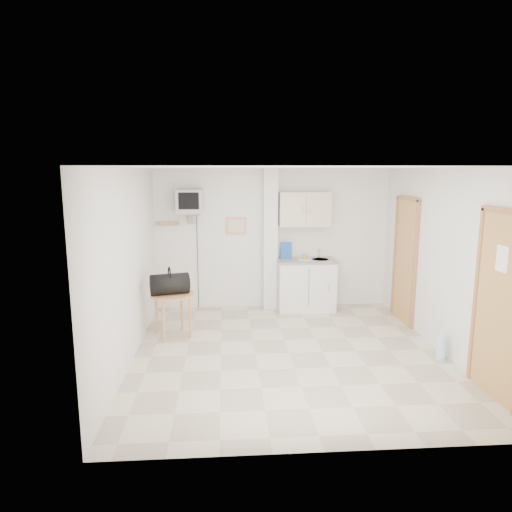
{
  "coord_description": "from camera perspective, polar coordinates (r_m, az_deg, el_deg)",
  "views": [
    {
      "loc": [
        -0.87,
        -5.86,
        2.46
      ],
      "look_at": [
        -0.41,
        0.6,
        1.25
      ],
      "focal_mm": 32.0,
      "sensor_mm": 36.0,
      "label": 1
    }
  ],
  "objects": [
    {
      "name": "crt_television",
      "position": [
        7.92,
        -8.29,
        6.68
      ],
      "size": [
        0.44,
        0.45,
        2.15
      ],
      "color": "slate",
      "rests_on": "ground"
    },
    {
      "name": "room_envelope",
      "position": [
        6.12,
        6.45,
        1.85
      ],
      "size": [
        4.24,
        4.54,
        2.55
      ],
      "color": "white",
      "rests_on": "ground"
    },
    {
      "name": "duffel_bag",
      "position": [
        6.86,
        -10.73,
        -3.42
      ],
      "size": [
        0.62,
        0.44,
        0.42
      ],
      "rotation": [
        0.0,
        0.0,
        0.26
      ],
      "color": "black",
      "rests_on": "round_table"
    },
    {
      "name": "kitchenette",
      "position": [
        8.16,
        6.22,
        -1.18
      ],
      "size": [
        1.03,
        0.58,
        2.1
      ],
      "color": "white",
      "rests_on": "ground"
    },
    {
      "name": "round_table",
      "position": [
        6.94,
        -10.39,
        -5.31
      ],
      "size": [
        0.65,
        0.65,
        0.66
      ],
      "rotation": [
        0.0,
        0.0,
        -0.38
      ],
      "color": "tan",
      "rests_on": "ground"
    },
    {
      "name": "water_bottle",
      "position": [
        6.62,
        22.14,
        -10.51
      ],
      "size": [
        0.12,
        0.12,
        0.37
      ],
      "color": "#B4E3F4",
      "rests_on": "ground"
    },
    {
      "name": "ground",
      "position": [
        6.41,
        4.15,
        -12.0
      ],
      "size": [
        4.5,
        4.5,
        0.0
      ],
      "primitive_type": "plane",
      "color": "beige",
      "rests_on": "ground"
    }
  ]
}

